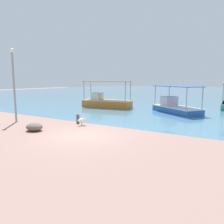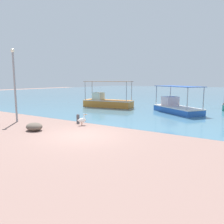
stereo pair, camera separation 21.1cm
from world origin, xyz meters
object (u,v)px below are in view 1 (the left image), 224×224
(pelican, at_px, (82,120))
(net_pile, at_px, (34,127))
(lamp_post, at_px, (14,81))
(fishing_boat_center, at_px, (175,106))
(mooring_bollard, at_px, (78,118))
(fishing_boat_near_left, at_px, (106,101))

(pelican, relative_size, net_pile, 0.74)
(lamp_post, bearing_deg, fishing_boat_center, 51.71)
(fishing_boat_center, bearing_deg, mooring_bollard, -116.31)
(net_pile, bearing_deg, fishing_boat_near_left, 102.96)
(net_pile, bearing_deg, lamp_post, 161.26)
(mooring_bollard, bearing_deg, fishing_boat_center, 63.69)
(fishing_boat_center, xyz_separation_m, lamp_post, (-8.70, -11.02, 2.44))
(lamp_post, relative_size, mooring_bollard, 7.83)
(fishing_boat_near_left, relative_size, pelican, 7.36)
(fishing_boat_center, relative_size, fishing_boat_near_left, 0.91)
(fishing_boat_near_left, distance_m, pelican, 10.47)
(fishing_boat_center, height_order, fishing_boat_near_left, fishing_boat_near_left)
(lamp_post, bearing_deg, mooring_bollard, 25.40)
(lamp_post, distance_m, mooring_bollard, 5.40)
(fishing_boat_center, xyz_separation_m, mooring_bollard, (-4.45, -9.00, -0.21))
(mooring_bollard, bearing_deg, lamp_post, -154.60)
(pelican, height_order, net_pile, pelican)
(lamp_post, bearing_deg, fishing_boat_near_left, 86.60)
(fishing_boat_center, xyz_separation_m, net_pile, (-5.20, -12.21, -0.33))
(fishing_boat_center, height_order, mooring_bollard, fishing_boat_center)
(net_pile, bearing_deg, mooring_bollard, 76.86)
(mooring_bollard, bearing_deg, fishing_boat_near_left, 111.45)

